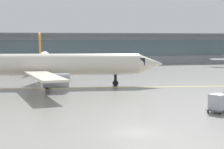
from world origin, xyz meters
name	(u,v)px	position (x,y,z in m)	size (l,w,h in m)	color
ground_plane	(134,132)	(0.00, 0.00, 0.00)	(400.00, 400.00, 0.00)	gray
taxiway_centreline_stripe	(62,88)	(-3.68, 29.04, 0.00)	(110.00, 0.36, 0.01)	yellow
terminal_concourse	(59,48)	(0.00, 88.96, 4.92)	(212.00, 11.00, 9.60)	#9EA3A8
gate_airplane_1	(43,58)	(-5.62, 67.42, 2.82)	(26.30, 28.39, 9.40)	white
taxiing_regional_jet	(58,65)	(-4.13, 31.09, 3.50)	(35.26, 32.59, 11.67)	silver
cargo_dolly_trailing	(218,103)	(10.82, 6.11, 1.05)	(2.62, 2.44, 1.94)	#595B60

